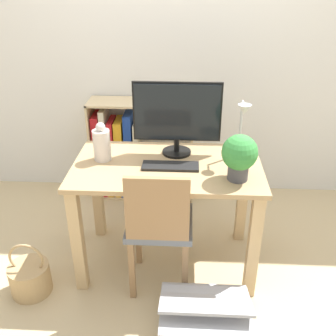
{
  "coord_description": "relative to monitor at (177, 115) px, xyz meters",
  "views": [
    {
      "loc": [
        0.12,
        -2.18,
        1.89
      ],
      "look_at": [
        0.0,
        0.1,
        0.69
      ],
      "focal_mm": 42.0,
      "sensor_mm": 36.0,
      "label": 1
    }
  ],
  "objects": [
    {
      "name": "monitor",
      "position": [
        0.0,
        0.0,
        0.0
      ],
      "size": [
        0.56,
        0.19,
        0.48
      ],
      "color": "black",
      "rests_on": "desk"
    },
    {
      "name": "storage_box",
      "position": [
        0.19,
        -0.8,
        -0.92
      ],
      "size": [
        0.51,
        0.43,
        0.28
      ],
      "color": "#B2B2B7",
      "rests_on": "ground_plane"
    },
    {
      "name": "potted_plant",
      "position": [
        0.37,
        -0.34,
        -0.11
      ],
      "size": [
        0.21,
        0.21,
        0.28
      ],
      "color": "#4C4C51",
      "rests_on": "desk"
    },
    {
      "name": "vase",
      "position": [
        -0.47,
        -0.12,
        -0.16
      ],
      "size": [
        0.11,
        0.11,
        0.25
      ],
      "color": "silver",
      "rests_on": "desk"
    },
    {
      "name": "bookshelf",
      "position": [
        -0.47,
        0.72,
        -0.61
      ],
      "size": [
        0.87,
        0.28,
        0.88
      ],
      "color": "#D8BC8C",
      "rests_on": "ground_plane"
    },
    {
      "name": "keyboard",
      "position": [
        -0.03,
        -0.21,
        -0.26
      ],
      "size": [
        0.35,
        0.12,
        0.02
      ],
      "color": "black",
      "rests_on": "desk"
    },
    {
      "name": "ground_plane",
      "position": [
        -0.05,
        -0.17,
        -1.03
      ],
      "size": [
        10.0,
        10.0,
        0.0
      ],
      "primitive_type": "plane",
      "color": "#CCB284"
    },
    {
      "name": "chair",
      "position": [
        -0.09,
        -0.43,
        -0.54
      ],
      "size": [
        0.4,
        0.4,
        0.88
      ],
      "rotation": [
        0.0,
        0.0,
        -0.09
      ],
      "color": "slate",
      "rests_on": "ground_plane"
    },
    {
      "name": "desk_lamp",
      "position": [
        0.4,
        -0.07,
        -0.04
      ],
      "size": [
        0.1,
        0.19,
        0.38
      ],
      "color": "#B7B7BC",
      "rests_on": "desk"
    },
    {
      "name": "basket",
      "position": [
        -0.91,
        -0.52,
        -0.92
      ],
      "size": [
        0.26,
        0.26,
        0.37
      ],
      "color": "tan",
      "rests_on": "ground_plane"
    },
    {
      "name": "wall_back",
      "position": [
        -0.05,
        0.9,
        0.27
      ],
      "size": [
        8.0,
        0.05,
        2.6
      ],
      "color": "silver",
      "rests_on": "ground_plane"
    },
    {
      "name": "desk",
      "position": [
        -0.05,
        -0.17,
        -0.42
      ],
      "size": [
        1.18,
        0.68,
        0.76
      ],
      "color": "tan",
      "rests_on": "ground_plane"
    }
  ]
}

